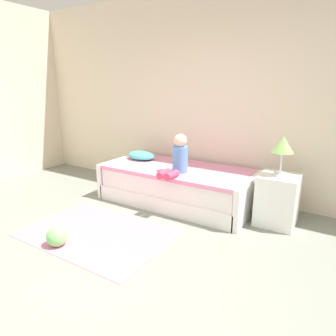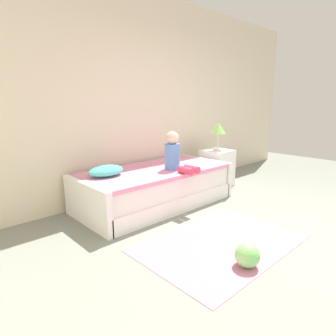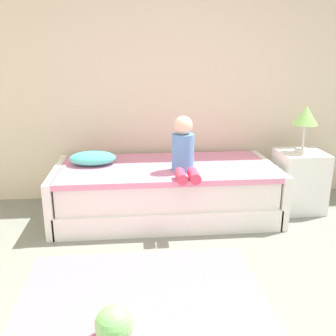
% 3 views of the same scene
% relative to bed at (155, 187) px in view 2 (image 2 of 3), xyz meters
% --- Properties ---
extents(ground_plane, '(9.20, 9.20, 0.00)m').
position_rel_bed_xyz_m(ground_plane, '(0.49, -2.00, -0.25)').
color(ground_plane, gray).
extents(wall_rear, '(7.20, 0.10, 2.90)m').
position_rel_bed_xyz_m(wall_rear, '(0.49, 0.60, 1.20)').
color(wall_rear, beige).
rests_on(wall_rear, ground).
extents(bed, '(2.11, 1.00, 0.50)m').
position_rel_bed_xyz_m(bed, '(0.00, 0.00, 0.00)').
color(bed, white).
rests_on(bed, ground).
extents(nightstand, '(0.44, 0.44, 0.60)m').
position_rel_bed_xyz_m(nightstand, '(1.35, 0.01, 0.05)').
color(nightstand, white).
rests_on(nightstand, ground).
extents(table_lamp, '(0.24, 0.24, 0.45)m').
position_rel_bed_xyz_m(table_lamp, '(1.35, 0.01, 0.69)').
color(table_lamp, silver).
rests_on(table_lamp, nightstand).
extents(child_figure, '(0.20, 0.51, 0.50)m').
position_rel_bed_xyz_m(child_figure, '(0.14, -0.23, 0.46)').
color(child_figure, '#598CD1').
rests_on(child_figure, bed).
extents(pillow, '(0.44, 0.30, 0.13)m').
position_rel_bed_xyz_m(pillow, '(-0.69, 0.10, 0.32)').
color(pillow, '#4CCCBC').
rests_on(pillow, bed).
extents(toy_ball, '(0.22, 0.22, 0.22)m').
position_rel_bed_xyz_m(toy_ball, '(-0.44, -1.70, -0.14)').
color(toy_ball, '#7FD872').
rests_on(toy_ball, ground).
extents(area_rug, '(1.60, 1.10, 0.01)m').
position_rel_bed_xyz_m(area_rug, '(-0.27, -1.30, -0.24)').
color(area_rug, pink).
rests_on(area_rug, ground).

